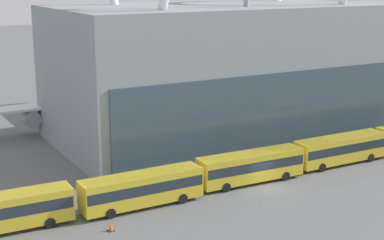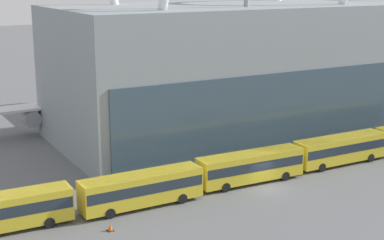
% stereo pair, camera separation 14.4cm
% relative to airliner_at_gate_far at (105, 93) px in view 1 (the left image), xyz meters
% --- Properties ---
extents(ground_plane, '(440.00, 440.00, 0.00)m').
position_rel_airliner_at_gate_far_xyz_m(ground_plane, '(4.80, -33.94, -4.69)').
color(ground_plane, slate).
extents(airliner_at_gate_far, '(41.33, 38.22, 13.10)m').
position_rel_airliner_at_gate_far_xyz_m(airliner_at_gate_far, '(0.00, 0.00, 0.00)').
color(airliner_at_gate_far, silver).
rests_on(airliner_at_gate_far, ground_plane).
extents(airliner_parked_remote, '(41.83, 40.98, 16.01)m').
position_rel_airliner_at_gate_far_xyz_m(airliner_parked_remote, '(53.45, 6.95, 0.82)').
color(airliner_parked_remote, silver).
rests_on(airliner_parked_remote, ground_plane).
extents(shuttle_bus_0, '(12.22, 2.95, 3.31)m').
position_rel_airliner_at_gate_far_xyz_m(shuttle_bus_0, '(-21.77, -31.30, -2.74)').
color(shuttle_bus_0, gold).
rests_on(shuttle_bus_0, ground_plane).
extents(shuttle_bus_1, '(12.16, 2.72, 3.31)m').
position_rel_airliner_at_gate_far_xyz_m(shuttle_bus_1, '(-8.80, -32.05, -2.74)').
color(shuttle_bus_1, gold).
rests_on(shuttle_bus_1, ground_plane).
extents(shuttle_bus_2, '(12.23, 3.02, 3.31)m').
position_rel_airliner_at_gate_far_xyz_m(shuttle_bus_2, '(4.17, -31.61, -2.74)').
color(shuttle_bus_2, gold).
rests_on(shuttle_bus_2, ground_plane).
extents(shuttle_bus_3, '(12.18, 2.79, 3.31)m').
position_rel_airliner_at_gate_far_xyz_m(shuttle_bus_3, '(17.13, -31.45, -2.74)').
color(shuttle_bus_3, gold).
rests_on(shuttle_bus_3, ground_plane).
extents(lane_stripe_0, '(7.67, 3.38, 0.01)m').
position_rel_airliner_at_gate_far_xyz_m(lane_stripe_0, '(12.66, -28.66, -4.68)').
color(lane_stripe_0, yellow).
rests_on(lane_stripe_0, ground_plane).
extents(lane_stripe_2, '(7.30, 1.95, 0.01)m').
position_rel_airliner_at_gate_far_xyz_m(lane_stripe_2, '(9.64, -28.61, -4.68)').
color(lane_stripe_2, yellow).
rests_on(lane_stripe_2, ground_plane).
extents(traffic_cone_0, '(0.59, 0.59, 0.65)m').
position_rel_airliner_at_gate_far_xyz_m(traffic_cone_0, '(-13.54, -35.74, -4.37)').
color(traffic_cone_0, black).
rests_on(traffic_cone_0, ground_plane).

